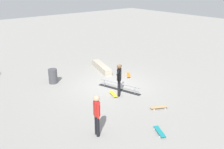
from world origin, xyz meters
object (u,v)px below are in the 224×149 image
Objects in this scene: bystander_red_shirt at (97,113)px; trash_bin at (53,76)px; skateboard_main at (113,94)px; loose_skateboard_natural at (159,107)px; loose_skateboard_teal at (160,131)px; grind_rail at (119,87)px; loose_skateboard_orange at (128,75)px; skater_main at (119,78)px; skate_ledge at (102,67)px.

bystander_red_shirt is 5.99m from trash_bin.
skateboard_main is 2.57m from loose_skateboard_natural.
skateboard_main is 1.02× the size of loose_skateboard_teal.
grind_rail is 2.18m from loose_skateboard_orange.
loose_skateboard_orange is at bearing -39.42° from bystander_red_shirt.
loose_skateboard_teal is (-1.34, 1.52, 0.00)m from loose_skateboard_natural.
loose_skateboard_teal is (-3.82, 0.82, 0.00)m from skateboard_main.
skater_main is 2.47m from loose_skateboard_natural.
trash_bin is (3.14, 2.32, 0.25)m from grind_rail.
trash_bin is at bearing 104.42° from loose_skateboard_orange.
skateboard_main is (-0.34, 0.70, -0.10)m from grind_rail.
skate_ledge is at bearing -73.08° from loose_skateboard_natural.
skate_ledge reaches higher than loose_skateboard_orange.
loose_skateboard_teal is 6.31m from loose_skateboard_orange.
skate_ledge reaches higher than skateboard_main.
skate_ledge is at bearing -24.49° from bystander_red_shirt.
skate_ledge is 3.07× the size of loose_skateboard_teal.
grind_rail is at bearing 133.78° from skateboard_main.
skater_main is at bearing 55.98° from skateboard_main.
trash_bin is (1.94, 4.13, 0.35)m from loose_skateboard_orange.
loose_skateboard_natural is (-2.24, -0.51, -0.92)m from skater_main.
skate_ledge is 6.10m from loose_skateboard_natural.
skater_main reaches higher than skate_ledge.
loose_skateboard_orange is at bearing -162.85° from skate_ledge.
loose_skateboard_natural is at bearing -164.75° from loose_skateboard_orange.
trash_bin reaches higher than grind_rail.
loose_skateboard_orange is (1.20, -1.82, -0.10)m from grind_rail.
skateboard_main and loose_skateboard_teal have the same top height.
trash_bin reaches higher than skate_ledge.
loose_skateboard_natural is (-2.81, -0.00, -0.10)m from grind_rail.
bystander_red_shirt is 6.64m from loose_skateboard_orange.
loose_skateboard_teal is (-1.44, -1.95, -0.88)m from bystander_red_shirt.
bystander_red_shirt is 3.58m from loose_skateboard_natural.
grind_rail is 3.91m from trash_bin.
grind_rail is at bearing 163.07° from loose_skateboard_orange.
loose_skateboard_natural is 4.41m from loose_skateboard_orange.
grind_rail is 0.78m from skateboard_main.
loose_skateboard_natural is at bearing 168.54° from skate_ledge.
bystander_red_shirt reaches higher than skate_ledge.
loose_skateboard_natural is at bearing -77.59° from bystander_red_shirt.
skate_ledge is 3.32× the size of loose_skateboard_orange.
skateboard_main is (0.24, 0.19, -0.92)m from skater_main.
skater_main reaches higher than loose_skateboard_orange.
skater_main reaches higher than skateboard_main.
loose_skateboard_teal is 0.95× the size of trash_bin.
trash_bin is (3.48, 1.62, 0.35)m from skateboard_main.
skater_main reaches higher than trash_bin.
loose_skateboard_orange is (1.78, -2.33, -0.92)m from skater_main.
loose_skateboard_teal is at bearing 5.90° from skateboard_main.
skate_ledge is 3.54m from trash_bin.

